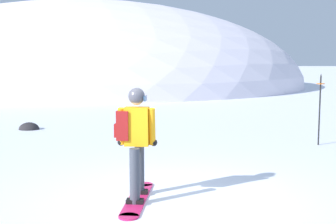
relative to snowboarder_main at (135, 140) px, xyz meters
name	(u,v)px	position (x,y,z in m)	size (l,w,h in m)	color
ground_plane	(175,200)	(0.60, 0.00, -0.92)	(300.00, 300.00, 0.00)	white
ridge_peak_main	(88,86)	(-7.38, 29.82, -0.92)	(34.67, 31.20, 13.52)	white
snowboarder_main	(135,140)	(0.00, 0.00, 0.00)	(0.64, 1.84, 1.71)	#D11E5B
piste_marker_near	(320,104)	(4.09, 4.55, 0.11)	(0.20, 0.20, 1.80)	black
rock_dark	(29,129)	(-4.06, 6.72, -0.92)	(0.63, 0.53, 0.44)	#282628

